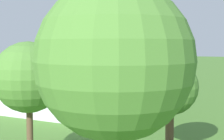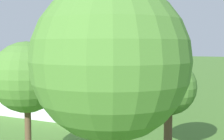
{
  "view_description": "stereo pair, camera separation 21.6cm",
  "coord_description": "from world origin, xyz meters",
  "px_view_note": "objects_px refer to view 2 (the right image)",
  "views": [
    {
      "loc": [
        -35.16,
        64.76,
        8.56
      ],
      "look_at": [
        -5.18,
        8.55,
        3.91
      ],
      "focal_mm": 54.22,
      "sensor_mm": 36.0,
      "label": 1
    },
    {
      "loc": [
        -35.35,
        64.66,
        8.56
      ],
      "look_at": [
        -5.18,
        8.55,
        3.91
      ],
      "focal_mm": 54.22,
      "sensor_mm": 36.0,
      "label": 2
    }
  ],
  "objects_px": {
    "person_at_fence_line": "(155,91)",
    "tree_near_perimeter_road": "(27,77)",
    "person_beside_truck": "(24,81)",
    "tree_by_windsock": "(168,88)",
    "hangar": "(5,79)",
    "person_walking_on_apron": "(135,89)",
    "person_by_parked_cars": "(13,82)",
    "biplane": "(149,59)",
    "windsock": "(20,55)",
    "tree_behind_hangar_right": "(110,62)",
    "car_yellow": "(154,93)"
  },
  "relations": [
    {
      "from": "tree_behind_hangar_right",
      "to": "tree_by_windsock",
      "type": "bearing_deg",
      "value": -81.62
    },
    {
      "from": "windsock",
      "to": "tree_behind_hangar_right",
      "type": "bearing_deg",
      "value": 135.95
    },
    {
      "from": "person_beside_truck",
      "to": "windsock",
      "type": "xyz_separation_m",
      "value": [
        15.2,
        -15.06,
        5.15
      ]
    },
    {
      "from": "person_beside_truck",
      "to": "tree_by_windsock",
      "type": "relative_size",
      "value": 0.23
    },
    {
      "from": "car_yellow",
      "to": "person_at_fence_line",
      "type": "height_order",
      "value": "person_at_fence_line"
    },
    {
      "from": "hangar",
      "to": "biplane",
      "type": "xyz_separation_m",
      "value": [
        -11.77,
        -26.91,
        2.29
      ]
    },
    {
      "from": "hangar",
      "to": "car_yellow",
      "type": "relative_size",
      "value": 9.59
    },
    {
      "from": "biplane",
      "to": "person_beside_truck",
      "type": "xyz_separation_m",
      "value": [
        25.47,
        8.17,
        -5.03
      ]
    },
    {
      "from": "car_yellow",
      "to": "tree_by_windsock",
      "type": "xyz_separation_m",
      "value": [
        -11.12,
        25.52,
        4.42
      ]
    },
    {
      "from": "windsock",
      "to": "biplane",
      "type": "bearing_deg",
      "value": 170.39
    },
    {
      "from": "person_beside_truck",
      "to": "car_yellow",
      "type": "bearing_deg",
      "value": 172.92
    },
    {
      "from": "hangar",
      "to": "tree_behind_hangar_right",
      "type": "bearing_deg",
      "value": 142.18
    },
    {
      "from": "person_at_fence_line",
      "to": "tree_by_windsock",
      "type": "xyz_separation_m",
      "value": [
        -11.99,
        28.53,
        4.43
      ]
    },
    {
      "from": "tree_by_windsock",
      "to": "biplane",
      "type": "bearing_deg",
      "value": -65.79
    },
    {
      "from": "person_by_parked_cars",
      "to": "tree_behind_hangar_right",
      "type": "relative_size",
      "value": 0.14
    },
    {
      "from": "person_at_fence_line",
      "to": "tree_near_perimeter_road",
      "type": "relative_size",
      "value": 0.18
    },
    {
      "from": "car_yellow",
      "to": "person_beside_truck",
      "type": "height_order",
      "value": "person_beside_truck"
    },
    {
      "from": "person_at_fence_line",
      "to": "tree_near_perimeter_road",
      "type": "distance_m",
      "value": 36.44
    },
    {
      "from": "tree_by_windsock",
      "to": "hangar",
      "type": "bearing_deg",
      "value": -20.4
    },
    {
      "from": "tree_by_windsock",
      "to": "windsock",
      "type": "bearing_deg",
      "value": -37.68
    },
    {
      "from": "hangar",
      "to": "car_yellow",
      "type": "xyz_separation_m",
      "value": [
        -17.55,
        -14.86,
        -2.78
      ]
    },
    {
      "from": "biplane",
      "to": "tree_near_perimeter_road",
      "type": "distance_m",
      "value": 45.74
    },
    {
      "from": "windsock",
      "to": "person_by_parked_cars",
      "type": "bearing_deg",
      "value": 129.46
    },
    {
      "from": "car_yellow",
      "to": "person_at_fence_line",
      "type": "distance_m",
      "value": 3.13
    },
    {
      "from": "person_walking_on_apron",
      "to": "tree_near_perimeter_road",
      "type": "bearing_deg",
      "value": 102.29
    },
    {
      "from": "car_yellow",
      "to": "tree_near_perimeter_road",
      "type": "bearing_deg",
      "value": 95.57
    },
    {
      "from": "person_at_fence_line",
      "to": "person_beside_truck",
      "type": "distance_m",
      "value": 30.39
    },
    {
      "from": "biplane",
      "to": "tree_by_windsock",
      "type": "relative_size",
      "value": 1.09
    },
    {
      "from": "person_walking_on_apron",
      "to": "person_at_fence_line",
      "type": "distance_m",
      "value": 3.71
    },
    {
      "from": "biplane",
      "to": "tree_near_perimeter_road",
      "type": "xyz_separation_m",
      "value": [
        -8.97,
        44.85,
        0.41
      ]
    },
    {
      "from": "person_walking_on_apron",
      "to": "tree_behind_hangar_right",
      "type": "bearing_deg",
      "value": 113.0
    },
    {
      "from": "person_walking_on_apron",
      "to": "person_by_parked_cars",
      "type": "xyz_separation_m",
      "value": [
        27.67,
        1.21,
        -0.1
      ]
    },
    {
      "from": "person_by_parked_cars",
      "to": "person_beside_truck",
      "type": "bearing_deg",
      "value": -114.49
    },
    {
      "from": "car_yellow",
      "to": "tree_near_perimeter_road",
      "type": "relative_size",
      "value": 0.47
    },
    {
      "from": "person_at_fence_line",
      "to": "car_yellow",
      "type": "bearing_deg",
      "value": 106.2
    },
    {
      "from": "hangar",
      "to": "person_by_parked_cars",
      "type": "distance_m",
      "value": 22.31
    },
    {
      "from": "person_by_parked_cars",
      "to": "tree_near_perimeter_road",
      "type": "bearing_deg",
      "value": 135.79
    },
    {
      "from": "hangar",
      "to": "tree_by_windsock",
      "type": "bearing_deg",
      "value": 159.6
    },
    {
      "from": "person_walking_on_apron",
      "to": "tree_near_perimeter_road",
      "type": "xyz_separation_m",
      "value": [
        -7.77,
        35.69,
        5.44
      ]
    },
    {
      "from": "person_beside_truck",
      "to": "tree_near_perimeter_road",
      "type": "height_order",
      "value": "tree_near_perimeter_road"
    },
    {
      "from": "car_yellow",
      "to": "biplane",
      "type": "bearing_deg",
      "value": -64.4
    },
    {
      "from": "hangar",
      "to": "tree_near_perimeter_road",
      "type": "xyz_separation_m",
      "value": [
        -20.75,
        17.93,
        2.7
      ]
    },
    {
      "from": "tree_near_perimeter_road",
      "to": "windsock",
      "type": "relative_size",
      "value": 1.29
    },
    {
      "from": "person_at_fence_line",
      "to": "tree_near_perimeter_road",
      "type": "height_order",
      "value": "tree_near_perimeter_road"
    },
    {
      "from": "car_yellow",
      "to": "person_walking_on_apron",
      "type": "height_order",
      "value": "person_walking_on_apron"
    },
    {
      "from": "person_by_parked_cars",
      "to": "tree_by_windsock",
      "type": "xyz_separation_m",
      "value": [
        -43.36,
        27.21,
        4.47
      ]
    },
    {
      "from": "tree_by_windsock",
      "to": "windsock",
      "type": "distance_m",
      "value": 72.74
    },
    {
      "from": "windsock",
      "to": "person_walking_on_apron",
      "type": "bearing_deg",
      "value": 159.03
    },
    {
      "from": "biplane",
      "to": "hangar",
      "type": "bearing_deg",
      "value": 66.37
    },
    {
      "from": "person_by_parked_cars",
      "to": "windsock",
      "type": "relative_size",
      "value": 0.23
    }
  ]
}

